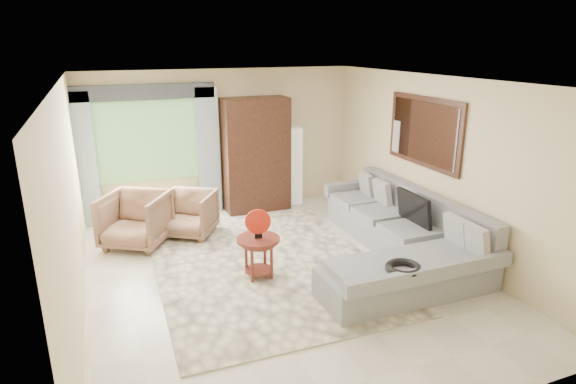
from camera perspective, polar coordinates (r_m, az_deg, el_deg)
name	(u,v)px	position (r m, az deg, el deg)	size (l,w,h in m)	color
ground	(281,274)	(6.71, -0.89, -9.67)	(6.00, 6.00, 0.00)	silver
area_rug	(266,265)	(6.93, -2.64, -8.68)	(3.00, 4.00, 0.02)	#FAEEC6
sectional_sofa	(399,241)	(7.22, 13.03, -5.64)	(2.30, 3.46, 0.90)	gray
tv_screen	(414,209)	(7.27, 14.70, -1.93)	(0.06, 0.74, 0.48)	black
garden_hose	(403,268)	(5.80, 13.53, -8.75)	(0.43, 0.43, 0.09)	black
coffee_table	(259,257)	(6.49, -3.50, -7.69)	(0.58, 0.58, 0.58)	#4F1D15
red_disc	(258,222)	(6.30, -3.58, -3.53)	(0.34, 0.34, 0.03)	red
armchair_left	(135,220)	(7.81, -17.64, -3.15)	(0.90, 0.93, 0.84)	brown
armchair_right	(189,214)	(8.01, -11.70, -2.57)	(0.78, 0.81, 0.73)	#966E52
potted_plant	(111,217)	(8.57, -20.24, -2.75)	(0.47, 0.41, 0.52)	#999999
armoire	(256,155)	(8.95, -3.83, 4.42)	(1.20, 0.55, 2.10)	black
floor_lamp	(294,166)	(9.35, 0.77, 3.12)	(0.24, 0.24, 1.50)	silver
window	(147,141)	(8.75, -16.37, 5.80)	(1.80, 0.04, 1.40)	#669E59
curtain_left	(84,162)	(8.69, -23.06, 3.33)	(0.40, 0.08, 2.30)	#9EB7CC
curtain_right	(208,151)	(8.87, -9.41, 4.76)	(0.40, 0.08, 2.30)	#9EB7CC
valance	(143,92)	(8.56, -16.81, 11.29)	(2.40, 0.12, 0.26)	#1E232D
wall_mirror	(424,132)	(7.61, 15.79, 6.88)	(0.05, 1.70, 1.05)	black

